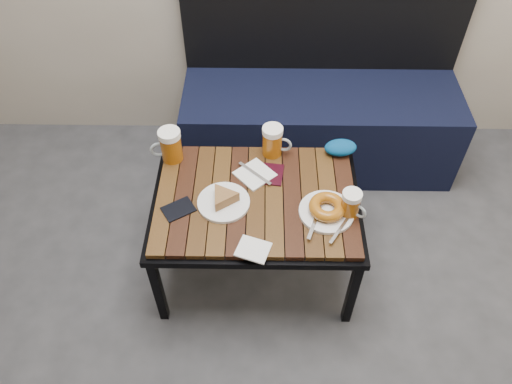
{
  "coord_description": "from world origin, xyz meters",
  "views": [
    {
      "loc": [
        -0.03,
        -0.29,
        1.97
      ],
      "look_at": [
        -0.05,
        1.02,
        0.5
      ],
      "focal_mm": 35.0,
      "sensor_mm": 36.0,
      "label": 1
    }
  ],
  "objects_px": {
    "beer_mug_centre": "(273,141)",
    "beer_mug_right": "(351,204)",
    "bench": "(319,117)",
    "knit_pouch": "(341,148)",
    "plate_pie": "(223,200)",
    "passport_burgundy": "(272,174)",
    "beer_mug_left": "(170,145)",
    "passport_navy": "(178,209)",
    "cafe_table": "(256,204)",
    "plate_bagel": "(327,209)"
  },
  "relations": [
    {
      "from": "plate_bagel",
      "to": "beer_mug_centre",
      "type": "bearing_deg",
      "value": 121.71
    },
    {
      "from": "beer_mug_right",
      "to": "cafe_table",
      "type": "bearing_deg",
      "value": -152.75
    },
    {
      "from": "beer_mug_centre",
      "to": "beer_mug_right",
      "type": "distance_m",
      "value": 0.45
    },
    {
      "from": "beer_mug_left",
      "to": "cafe_table",
      "type": "bearing_deg",
      "value": 136.04
    },
    {
      "from": "passport_navy",
      "to": "beer_mug_centre",
      "type": "bearing_deg",
      "value": 99.2
    },
    {
      "from": "beer_mug_left",
      "to": "passport_burgundy",
      "type": "xyz_separation_m",
      "value": [
        0.43,
        -0.09,
        -0.07
      ]
    },
    {
      "from": "passport_navy",
      "to": "bench",
      "type": "bearing_deg",
      "value": 110.29
    },
    {
      "from": "beer_mug_left",
      "to": "plate_pie",
      "type": "distance_m",
      "value": 0.35
    },
    {
      "from": "passport_navy",
      "to": "plate_pie",
      "type": "bearing_deg",
      "value": 69.1
    },
    {
      "from": "beer_mug_centre",
      "to": "bench",
      "type": "bearing_deg",
      "value": 72.69
    },
    {
      "from": "plate_pie",
      "to": "passport_burgundy",
      "type": "bearing_deg",
      "value": 39.78
    },
    {
      "from": "bench",
      "to": "plate_pie",
      "type": "height_order",
      "value": "bench"
    },
    {
      "from": "beer_mug_right",
      "to": "knit_pouch",
      "type": "xyz_separation_m",
      "value": [
        -0.0,
        0.35,
        -0.03
      ]
    },
    {
      "from": "plate_bagel",
      "to": "passport_burgundy",
      "type": "height_order",
      "value": "plate_bagel"
    },
    {
      "from": "passport_navy",
      "to": "passport_burgundy",
      "type": "distance_m",
      "value": 0.42
    },
    {
      "from": "cafe_table",
      "to": "passport_navy",
      "type": "height_order",
      "value": "passport_navy"
    },
    {
      "from": "plate_pie",
      "to": "passport_burgundy",
      "type": "xyz_separation_m",
      "value": [
        0.19,
        0.16,
        -0.02
      ]
    },
    {
      "from": "beer_mug_left",
      "to": "plate_bagel",
      "type": "height_order",
      "value": "beer_mug_left"
    },
    {
      "from": "beer_mug_left",
      "to": "beer_mug_centre",
      "type": "height_order",
      "value": "beer_mug_left"
    },
    {
      "from": "passport_burgundy",
      "to": "beer_mug_centre",
      "type": "bearing_deg",
      "value": 96.57
    },
    {
      "from": "plate_pie",
      "to": "beer_mug_right",
      "type": "bearing_deg",
      "value": -5.64
    },
    {
      "from": "beer_mug_left",
      "to": "plate_pie",
      "type": "xyz_separation_m",
      "value": [
        0.24,
        -0.25,
        -0.05
      ]
    },
    {
      "from": "beer_mug_centre",
      "to": "plate_bagel",
      "type": "bearing_deg",
      "value": -48.01
    },
    {
      "from": "beer_mug_right",
      "to": "plate_pie",
      "type": "bearing_deg",
      "value": -145.02
    },
    {
      "from": "beer_mug_left",
      "to": "bench",
      "type": "bearing_deg",
      "value": -155.87
    },
    {
      "from": "beer_mug_right",
      "to": "plate_bagel",
      "type": "bearing_deg",
      "value": -142.36
    },
    {
      "from": "cafe_table",
      "to": "passport_burgundy",
      "type": "height_order",
      "value": "passport_burgundy"
    },
    {
      "from": "cafe_table",
      "to": "passport_burgundy",
      "type": "bearing_deg",
      "value": 61.91
    },
    {
      "from": "bench",
      "to": "passport_navy",
      "type": "xyz_separation_m",
      "value": [
        -0.62,
        -0.81,
        0.2
      ]
    },
    {
      "from": "beer_mug_centre",
      "to": "beer_mug_right",
      "type": "xyz_separation_m",
      "value": [
        0.29,
        -0.34,
        -0.01
      ]
    },
    {
      "from": "plate_pie",
      "to": "plate_bagel",
      "type": "height_order",
      "value": "plate_bagel"
    },
    {
      "from": "plate_bagel",
      "to": "passport_navy",
      "type": "height_order",
      "value": "plate_bagel"
    },
    {
      "from": "plate_bagel",
      "to": "passport_burgundy",
      "type": "xyz_separation_m",
      "value": [
        -0.21,
        0.2,
        -0.02
      ]
    },
    {
      "from": "plate_pie",
      "to": "passport_navy",
      "type": "xyz_separation_m",
      "value": [
        -0.18,
        -0.03,
        -0.02
      ]
    },
    {
      "from": "beer_mug_left",
      "to": "beer_mug_centre",
      "type": "relative_size",
      "value": 1.06
    },
    {
      "from": "cafe_table",
      "to": "plate_pie",
      "type": "bearing_deg",
      "value": -163.49
    },
    {
      "from": "passport_navy",
      "to": "knit_pouch",
      "type": "distance_m",
      "value": 0.74
    },
    {
      "from": "bench",
      "to": "knit_pouch",
      "type": "height_order",
      "value": "bench"
    },
    {
      "from": "plate_bagel",
      "to": "passport_burgundy",
      "type": "bearing_deg",
      "value": 135.73
    },
    {
      "from": "bench",
      "to": "knit_pouch",
      "type": "distance_m",
      "value": 0.53
    },
    {
      "from": "beer_mug_right",
      "to": "plate_pie",
      "type": "xyz_separation_m",
      "value": [
        -0.49,
        0.05,
        -0.04
      ]
    },
    {
      "from": "cafe_table",
      "to": "beer_mug_centre",
      "type": "distance_m",
      "value": 0.29
    },
    {
      "from": "beer_mug_centre",
      "to": "passport_burgundy",
      "type": "bearing_deg",
      "value": -80.87
    },
    {
      "from": "knit_pouch",
      "to": "bench",
      "type": "bearing_deg",
      "value": 94.54
    },
    {
      "from": "bench",
      "to": "plate_bagel",
      "type": "xyz_separation_m",
      "value": [
        -0.05,
        -0.82,
        0.22
      ]
    },
    {
      "from": "plate_pie",
      "to": "passport_burgundy",
      "type": "height_order",
      "value": "plate_pie"
    },
    {
      "from": "beer_mug_left",
      "to": "knit_pouch",
      "type": "relative_size",
      "value": 1.07
    },
    {
      "from": "plate_pie",
      "to": "passport_navy",
      "type": "height_order",
      "value": "plate_pie"
    },
    {
      "from": "cafe_table",
      "to": "beer_mug_right",
      "type": "distance_m",
      "value": 0.39
    },
    {
      "from": "beer_mug_centre",
      "to": "plate_pie",
      "type": "xyz_separation_m",
      "value": [
        -0.2,
        -0.29,
        -0.05
      ]
    }
  ]
}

